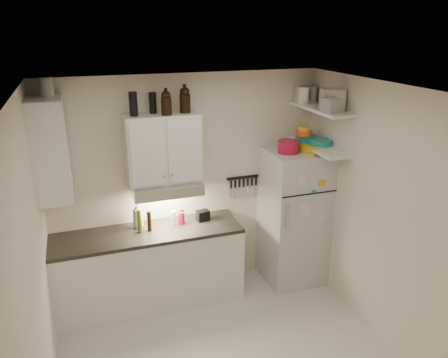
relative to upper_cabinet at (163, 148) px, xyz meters
name	(u,v)px	position (x,y,z in m)	size (l,w,h in m)	color
ceiling	(231,91)	(0.30, -1.33, 0.78)	(3.20, 3.00, 0.02)	white
back_wall	(187,185)	(0.30, 0.18, -0.53)	(3.20, 0.02, 2.60)	beige
left_wall	(33,274)	(-1.31, -1.33, -0.53)	(0.02, 3.00, 2.60)	beige
right_wall	(383,217)	(1.91, -1.33, -0.53)	(0.02, 3.00, 2.60)	beige
base_cabinet	(150,269)	(-0.25, -0.14, -1.39)	(2.10, 0.60, 0.88)	white
countertop	(147,233)	(-0.25, -0.14, -0.93)	(2.10, 0.62, 0.04)	#292723
upper_cabinet	(163,148)	(0.00, 0.00, 0.00)	(0.80, 0.33, 0.75)	white
side_cabinet	(50,149)	(-1.14, -0.14, 0.12)	(0.33, 0.55, 1.00)	white
range_hood	(166,187)	(0.00, -0.06, -0.44)	(0.76, 0.46, 0.12)	silver
fridge	(293,217)	(1.55, -0.18, -0.98)	(0.70, 0.68, 1.70)	silver
shelf_hi	(322,109)	(1.75, -0.31, 0.38)	(0.30, 0.95, 0.03)	white
shelf_lo	(319,147)	(1.75, -0.31, -0.07)	(0.30, 0.95, 0.03)	white
knife_strip	(243,177)	(1.00, 0.15, -0.51)	(0.42, 0.02, 0.03)	black
dutch_oven	(289,147)	(1.41, -0.22, -0.05)	(0.24, 0.24, 0.14)	#A61335
book_stack	(312,149)	(1.67, -0.30, -0.08)	(0.20, 0.25, 0.09)	gold
spice_jar	(295,146)	(1.53, -0.16, -0.08)	(0.06, 0.06, 0.10)	silver
stock_pot	(305,94)	(1.73, 0.05, 0.49)	(0.27, 0.27, 0.19)	silver
tin_a	(332,99)	(1.78, -0.46, 0.50)	(0.23, 0.21, 0.23)	#AAAAAD
tin_b	(331,105)	(1.68, -0.59, 0.47)	(0.15, 0.15, 0.15)	#AAAAAD
bowl_teal	(305,138)	(1.70, -0.09, 0.00)	(0.24, 0.24, 0.09)	teal
bowl_orange	(304,133)	(1.64, -0.14, 0.07)	(0.19, 0.19, 0.06)	#EC4D16
bowl_yellow	(304,128)	(1.64, -0.14, 0.12)	(0.15, 0.15, 0.05)	gold
plates	(320,142)	(1.78, -0.28, -0.02)	(0.27, 0.27, 0.07)	teal
growler_a	(166,103)	(0.04, -0.07, 0.50)	(0.11, 0.11, 0.26)	black
growler_b	(185,99)	(0.26, -0.01, 0.52)	(0.12, 0.12, 0.28)	black
thermos_a	(153,103)	(-0.08, 0.07, 0.49)	(0.08, 0.08, 0.22)	black
thermos_b	(133,104)	(-0.29, -0.01, 0.50)	(0.09, 0.09, 0.25)	black
side_jar	(46,86)	(-1.10, -0.01, 0.71)	(0.13, 0.13, 0.18)	silver
soap_bottle	(137,213)	(-0.33, 0.01, -0.73)	(0.13, 0.13, 0.34)	white
pepper_mill	(181,216)	(0.16, -0.05, -0.82)	(0.06, 0.06, 0.18)	#5E2D1C
oil_bottle	(140,221)	(-0.33, -0.13, -0.77)	(0.05, 0.05, 0.27)	olive
vinegar_bottle	(149,221)	(-0.22, -0.13, -0.79)	(0.05, 0.05, 0.23)	black
clear_bottle	(173,218)	(0.06, -0.07, -0.82)	(0.06, 0.06, 0.18)	silver
red_jar	(181,218)	(0.16, -0.07, -0.83)	(0.07, 0.07, 0.15)	#A61335
caddy	(203,215)	(0.42, -0.05, -0.84)	(0.14, 0.10, 0.12)	black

